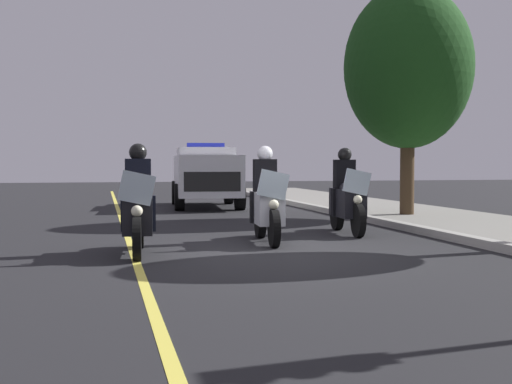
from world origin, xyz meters
TOP-DOWN VIEW (x-y plane):
  - ground_plane at (0.00, 0.00)m, footprint 80.00×80.00m
  - curb_strip at (0.00, 3.56)m, footprint 48.00×0.24m
  - lane_stripe_center at (0.00, -2.18)m, footprint 48.00×0.12m
  - police_motorcycle_lead_left at (-0.46, -2.11)m, footprint 2.14×0.62m
  - police_motorcycle_lead_right at (-1.47, 0.19)m, footprint 2.14×0.62m
  - police_motorcycle_trailing at (-2.58, 2.12)m, footprint 2.14×0.62m
  - police_suv at (-11.24, 0.59)m, footprint 5.03×2.37m
  - tree_far_back at (-5.79, 4.96)m, footprint 3.25×3.25m

SIDE VIEW (x-z plane):
  - ground_plane at x=0.00m, z-range 0.00..0.00m
  - lane_stripe_center at x=0.00m, z-range 0.00..0.01m
  - curb_strip at x=0.00m, z-range 0.00..0.15m
  - police_motorcycle_lead_left at x=-0.46m, z-range -0.16..1.56m
  - police_motorcycle_lead_right at x=-1.47m, z-range -0.16..1.56m
  - police_motorcycle_trailing at x=-2.58m, z-range -0.16..1.56m
  - police_suv at x=-11.24m, z-range 0.04..2.09m
  - tree_far_back at x=-5.79m, z-range 0.92..6.73m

